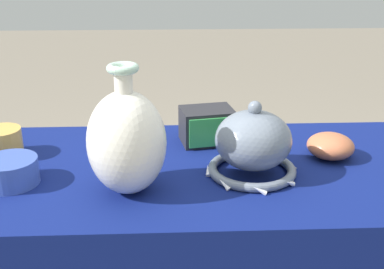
{
  "coord_description": "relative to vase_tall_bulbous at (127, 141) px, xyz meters",
  "views": [
    {
      "loc": [
        -0.07,
        -1.09,
        1.31
      ],
      "look_at": [
        -0.03,
        -0.05,
        0.9
      ],
      "focal_mm": 45.0,
      "sensor_mm": 36.0,
      "label": 1
    }
  ],
  "objects": [
    {
      "name": "bowl_shallow_porcelain",
      "position": [
        -0.05,
        0.26,
        -0.09
      ],
      "size": [
        0.14,
        0.14,
        0.07
      ],
      "primitive_type": "ellipsoid",
      "color": "white",
      "rests_on": "display_table"
    },
    {
      "name": "vase_dome_bell",
      "position": [
        0.29,
        0.07,
        -0.05
      ],
      "size": [
        0.22,
        0.22,
        0.19
      ],
      "color": "slate",
      "rests_on": "display_table"
    },
    {
      "name": "display_table",
      "position": [
        0.17,
        0.1,
        -0.22
      ],
      "size": [
        1.29,
        0.59,
        0.79
      ],
      "color": "brown",
      "rests_on": "ground_plane"
    },
    {
      "name": "bowl_shallow_terracotta",
      "position": [
        0.51,
        0.16,
        -0.09
      ],
      "size": [
        0.12,
        0.12,
        0.06
      ],
      "primitive_type": "ellipsoid",
      "color": "#BC6642",
      "rests_on": "display_table"
    },
    {
      "name": "pot_squat_ochre",
      "position": [
        -0.35,
        0.21,
        -0.08
      ],
      "size": [
        0.1,
        0.1,
        0.07
      ],
      "primitive_type": "cylinder",
      "color": "gold",
      "rests_on": "display_table"
    },
    {
      "name": "pot_squat_cobalt",
      "position": [
        -0.27,
        0.05,
        -0.09
      ],
      "size": [
        0.13,
        0.13,
        0.06
      ],
      "primitive_type": "cylinder",
      "color": "#3851A8",
      "rests_on": "display_table"
    },
    {
      "name": "mosaic_tile_box",
      "position": [
        0.2,
        0.28,
        -0.07
      ],
      "size": [
        0.16,
        0.13,
        0.1
      ],
      "rotation": [
        0.0,
        0.0,
        0.17
      ],
      "color": "#232328",
      "rests_on": "display_table"
    },
    {
      "name": "vase_tall_bulbous",
      "position": [
        0.0,
        0.0,
        0.0
      ],
      "size": [
        0.17,
        0.17,
        0.29
      ],
      "color": "white",
      "rests_on": "display_table"
    }
  ]
}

